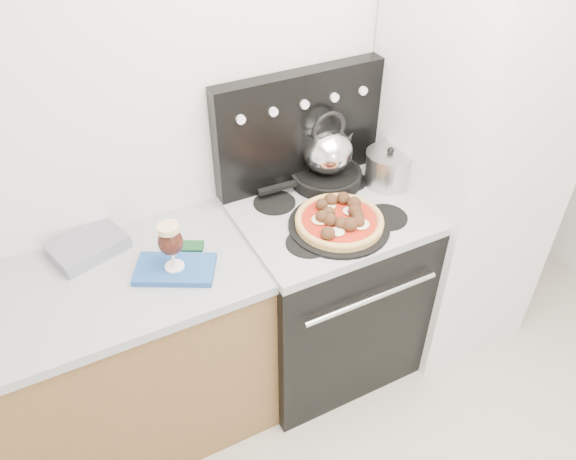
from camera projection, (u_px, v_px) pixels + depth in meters
room_shell at (477, 295)px, 1.49m from camera, size 3.52×3.01×2.52m
base_cabinet at (85, 379)px, 2.27m from camera, size 1.45×0.60×0.86m
countertop at (56, 301)px, 1.99m from camera, size 1.48×0.63×0.04m
stove_body at (324, 292)px, 2.64m from camera, size 0.76×0.65×0.88m
cooktop at (329, 214)px, 2.35m from camera, size 0.76×0.65×0.04m
backguard at (299, 128)px, 2.37m from camera, size 0.76×0.08×0.50m
fridge at (465, 166)px, 2.55m from camera, size 0.64×0.68×1.90m
foil_sheet at (88, 246)px, 2.15m from camera, size 0.31×0.27×0.05m
oven_mitt at (175, 269)px, 2.07m from camera, size 0.33×0.28×0.02m
beer_glass at (171, 246)px, 2.00m from camera, size 0.10×0.10×0.20m
pizza_pan at (339, 225)px, 2.25m from camera, size 0.44×0.44×0.01m
pizza at (339, 219)px, 2.23m from camera, size 0.43×0.43×0.05m
skillet at (326, 177)px, 2.48m from camera, size 0.33×0.33×0.06m
tea_kettle at (328, 148)px, 2.39m from camera, size 0.23×0.23×0.24m
stock_pot at (388, 169)px, 2.45m from camera, size 0.25×0.25×0.14m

